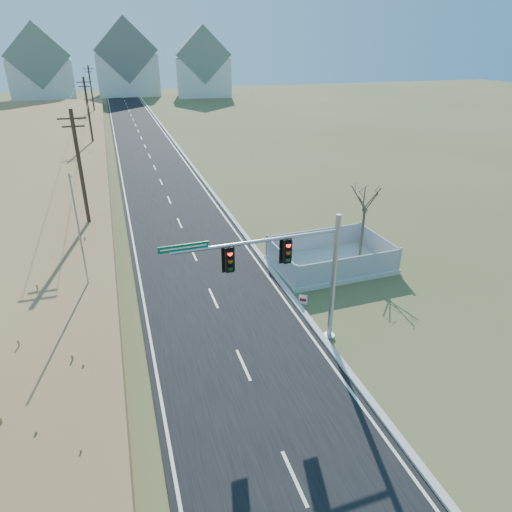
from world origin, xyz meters
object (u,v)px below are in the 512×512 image
at_px(fence_enclosure, 330,262).
at_px(traffic_signal_mast, 297,270).
at_px(flagpole, 83,256).
at_px(open_sign, 303,300).
at_px(bare_tree, 366,197).

bearing_deg(fence_enclosure, traffic_signal_mast, -129.12).
height_order(traffic_signal_mast, flagpole, flagpole).
bearing_deg(open_sign, flagpole, -163.40).
bearing_deg(traffic_signal_mast, fence_enclosure, 51.45).
xyz_separation_m(traffic_signal_mast, flagpole, (-9.08, 6.77, -1.06)).
bearing_deg(flagpole, bare_tree, 2.09).
height_order(traffic_signal_mast, fence_enclosure, traffic_signal_mast).
bearing_deg(flagpole, fence_enclosure, 0.99).
distance_m(traffic_signal_mast, bare_tree, 10.55).
distance_m(fence_enclosure, bare_tree, 4.56).
height_order(open_sign, bare_tree, bare_tree).
distance_m(traffic_signal_mast, open_sign, 5.23).
bearing_deg(open_sign, fence_enclosure, 81.95).
bearing_deg(traffic_signal_mast, bare_tree, 42.62).
distance_m(fence_enclosure, flagpole, 14.57).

